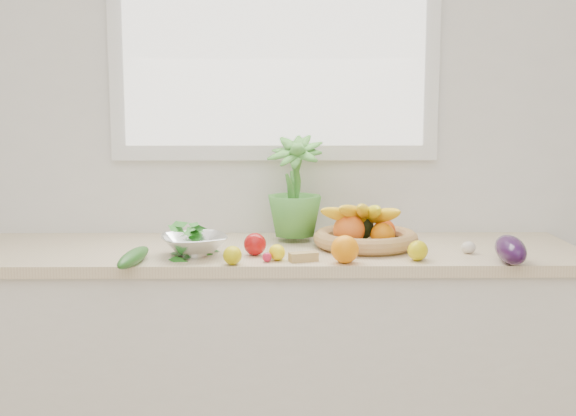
{
  "coord_description": "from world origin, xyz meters",
  "views": [
    {
      "loc": [
        0.02,
        -0.66,
        1.44
      ],
      "look_at": [
        0.05,
        1.93,
        1.05
      ],
      "focal_mm": 45.0,
      "sensor_mm": 36.0,
      "label": 1
    }
  ],
  "objects_px": {
    "apple": "(255,244)",
    "potted_herb": "(294,186)",
    "eggplant": "(510,250)",
    "colander_with_spinach": "(194,239)",
    "cucumber": "(133,257)",
    "fruit_basket": "(365,233)"
  },
  "relations": [
    {
      "from": "colander_with_spinach",
      "to": "cucumber",
      "type": "bearing_deg",
      "value": -143.88
    },
    {
      "from": "apple",
      "to": "cucumber",
      "type": "relative_size",
      "value": 0.29
    },
    {
      "from": "cucumber",
      "to": "colander_with_spinach",
      "type": "bearing_deg",
      "value": 36.12
    },
    {
      "from": "apple",
      "to": "cucumber",
      "type": "distance_m",
      "value": 0.42
    },
    {
      "from": "eggplant",
      "to": "cucumber",
      "type": "relative_size",
      "value": 0.84
    },
    {
      "from": "apple",
      "to": "potted_herb",
      "type": "bearing_deg",
      "value": 61.79
    },
    {
      "from": "potted_herb",
      "to": "colander_with_spinach",
      "type": "distance_m",
      "value": 0.47
    },
    {
      "from": "eggplant",
      "to": "colander_with_spinach",
      "type": "relative_size",
      "value": 0.82
    },
    {
      "from": "potted_herb",
      "to": "fruit_basket",
      "type": "xyz_separation_m",
      "value": [
        0.26,
        -0.13,
        -0.16
      ]
    },
    {
      "from": "eggplant",
      "to": "fruit_basket",
      "type": "bearing_deg",
      "value": 149.04
    },
    {
      "from": "eggplant",
      "to": "colander_with_spinach",
      "type": "xyz_separation_m",
      "value": [
        -1.06,
        0.13,
        0.01
      ]
    },
    {
      "from": "eggplant",
      "to": "fruit_basket",
      "type": "height_order",
      "value": "fruit_basket"
    },
    {
      "from": "cucumber",
      "to": "potted_herb",
      "type": "relative_size",
      "value": 0.72
    },
    {
      "from": "cucumber",
      "to": "fruit_basket",
      "type": "height_order",
      "value": "fruit_basket"
    },
    {
      "from": "colander_with_spinach",
      "to": "fruit_basket",
      "type": "bearing_deg",
      "value": 13.28
    },
    {
      "from": "potted_herb",
      "to": "fruit_basket",
      "type": "distance_m",
      "value": 0.33
    },
    {
      "from": "eggplant",
      "to": "potted_herb",
      "type": "xyz_separation_m",
      "value": [
        -0.71,
        0.4,
        0.17
      ]
    },
    {
      "from": "eggplant",
      "to": "cucumber",
      "type": "height_order",
      "value": "eggplant"
    },
    {
      "from": "eggplant",
      "to": "potted_herb",
      "type": "height_order",
      "value": "potted_herb"
    },
    {
      "from": "cucumber",
      "to": "potted_herb",
      "type": "distance_m",
      "value": 0.7
    },
    {
      "from": "cucumber",
      "to": "potted_herb",
      "type": "height_order",
      "value": "potted_herb"
    },
    {
      "from": "colander_with_spinach",
      "to": "potted_herb",
      "type": "bearing_deg",
      "value": 38.03
    }
  ]
}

